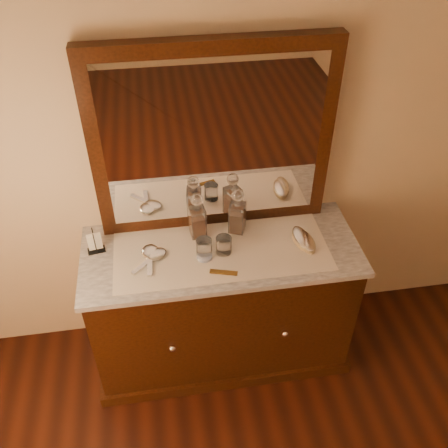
{
  "coord_description": "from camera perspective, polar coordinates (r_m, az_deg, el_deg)",
  "views": [
    {
      "loc": [
        -0.27,
        0.12,
        2.56
      ],
      "look_at": [
        0.0,
        1.85,
        1.1
      ],
      "focal_mm": 39.11,
      "sensor_mm": 36.0,
      "label": 1
    }
  ],
  "objects": [
    {
      "name": "mirror_glass",
      "position": [
        2.4,
        -1.17,
        9.33
      ],
      "size": [
        1.06,
        0.01,
        0.86
      ],
      "primitive_type": "cube",
      "color": "white",
      "rests_on": "marble_top"
    },
    {
      "name": "decanter_right",
      "position": [
        2.57,
        1.56,
        1.04
      ],
      "size": [
        0.1,
        0.1,
        0.26
      ],
      "color": "#994516",
      "rests_on": "lace_runner"
    },
    {
      "name": "dresser_plinth",
      "position": [
        3.13,
        -0.29,
        -13.87
      ],
      "size": [
        1.46,
        0.59,
        0.08
      ],
      "primitive_type": "cube",
      "color": "black",
      "rests_on": "floor"
    },
    {
      "name": "mirror_frame",
      "position": [
        2.43,
        -1.29,
        9.74
      ],
      "size": [
        1.2,
        0.08,
        1.0
      ],
      "primitive_type": "cube",
      "color": "black",
      "rests_on": "marble_top"
    },
    {
      "name": "pin_dish",
      "position": [
        2.47,
        -2.3,
        -3.85
      ],
      "size": [
        0.1,
        0.1,
        0.01
      ],
      "primitive_type": "cylinder",
      "rotation": [
        0.0,
        0.0,
        -0.35
      ],
      "color": "white",
      "rests_on": "lace_runner"
    },
    {
      "name": "hand_mirror_inner",
      "position": [
        2.49,
        -8.17,
        -3.77
      ],
      "size": [
        0.2,
        0.2,
        0.02
      ],
      "color": "silver",
      "rests_on": "lace_runner"
    },
    {
      "name": "comb",
      "position": [
        2.39,
        -0.04,
        -5.67
      ],
      "size": [
        0.14,
        0.06,
        0.01
      ],
      "primitive_type": "cube",
      "rotation": [
        0.0,
        0.0,
        -0.28
      ],
      "color": "brown",
      "rests_on": "lace_runner"
    },
    {
      "name": "knob_left",
      "position": [
        2.62,
        -6.04,
        -14.25
      ],
      "size": [
        0.04,
        0.04,
        0.04
      ],
      "primitive_type": "sphere",
      "color": "silver",
      "rests_on": "dresser_cabinet"
    },
    {
      "name": "marble_top",
      "position": [
        2.54,
        -0.35,
        -3.17
      ],
      "size": [
        1.44,
        0.59,
        0.03
      ],
      "primitive_type": "cube",
      "color": "silver",
      "rests_on": "dresser_cabinet"
    },
    {
      "name": "brush_far",
      "position": [
        2.58,
        9.01,
        -1.69
      ],
      "size": [
        0.09,
        0.18,
        0.05
      ],
      "color": "#96815C",
      "rests_on": "lace_runner"
    },
    {
      "name": "decanter_left",
      "position": [
        2.55,
        -3.11,
        0.53
      ],
      "size": [
        0.09,
        0.09,
        0.27
      ],
      "color": "#994516",
      "rests_on": "lace_runner"
    },
    {
      "name": "hand_mirror_outer",
      "position": [
        2.51,
        -8.65,
        -3.5
      ],
      "size": [
        0.09,
        0.23,
        0.02
      ],
      "color": "silver",
      "rests_on": "lace_runner"
    },
    {
      "name": "lace_runner",
      "position": [
        2.51,
        -0.28,
        -3.2
      ],
      "size": [
        1.1,
        0.45,
        0.0
      ],
      "primitive_type": "cube",
      "color": "silver",
      "rests_on": "marble_top"
    },
    {
      "name": "napkin_rack",
      "position": [
        2.57,
        -14.85,
        -2.14
      ],
      "size": [
        0.1,
        0.07,
        0.13
      ],
      "color": "black",
      "rests_on": "marble_top"
    },
    {
      "name": "brush_near",
      "position": [
        2.56,
        9.55,
        -2.05
      ],
      "size": [
        0.09,
        0.18,
        0.05
      ],
      "color": "#96815C",
      "rests_on": "lace_runner"
    },
    {
      "name": "knob_right",
      "position": [
        2.68,
        7.13,
        -12.61
      ],
      "size": [
        0.04,
        0.04,
        0.04
      ],
      "primitive_type": "sphere",
      "color": "silver",
      "rests_on": "dresser_cabinet"
    },
    {
      "name": "dresser_cabinet",
      "position": [
        2.84,
        -0.32,
        -9.45
      ],
      "size": [
        1.4,
        0.55,
        0.82
      ],
      "primitive_type": "cube",
      "color": "black",
      "rests_on": "floor"
    },
    {
      "name": "tumblers",
      "position": [
        2.47,
        -1.19,
        -2.6
      ],
      "size": [
        0.18,
        0.08,
        0.09
      ],
      "color": "white",
      "rests_on": "lace_runner"
    }
  ]
}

